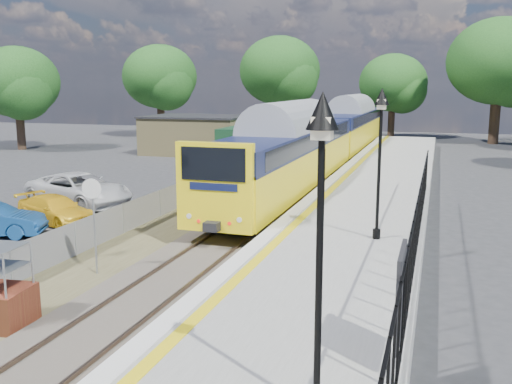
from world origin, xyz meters
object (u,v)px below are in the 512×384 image
at_px(brick_plinth, 0,288).
at_px(car_white, 79,190).
at_px(victorian_lamp_south, 321,182).
at_px(speed_sign, 93,210).
at_px(car_yellow, 56,210).
at_px(victorian_lamp_north, 381,129).
at_px(train, 329,135).

height_order(brick_plinth, car_white, brick_plinth).
xyz_separation_m(victorian_lamp_south, speed_sign, (-8.00, 6.57, -2.29)).
relative_size(brick_plinth, speed_sign, 0.68).
bearing_deg(brick_plinth, car_yellow, 120.37).
bearing_deg(victorian_lamp_north, brick_plinth, -136.96).
height_order(victorian_lamp_south, brick_plinth, victorian_lamp_south).
distance_m(victorian_lamp_south, brick_plinth, 9.09).
bearing_deg(train, car_yellow, -112.91).
relative_size(victorian_lamp_south, train, 0.11).
height_order(train, speed_sign, train).
bearing_deg(victorian_lamp_north, car_yellow, 172.35).
bearing_deg(car_yellow, victorian_lamp_north, -78.61).
xyz_separation_m(victorian_lamp_north, car_white, (-14.23, 5.05, -3.54)).
bearing_deg(victorian_lamp_south, car_white, 133.79).
distance_m(victorian_lamp_south, car_yellow, 18.14).
xyz_separation_m(victorian_lamp_south, train, (-5.50, 30.22, -1.96)).
bearing_deg(car_white, speed_sign, -126.95).
bearing_deg(car_white, brick_plinth, -136.58).
xyz_separation_m(victorian_lamp_south, car_white, (-14.43, 15.05, -3.54)).
distance_m(victorian_lamp_south, victorian_lamp_north, 10.00).
bearing_deg(train, victorian_lamp_north, -75.31).
xyz_separation_m(victorian_lamp_south, victorian_lamp_north, (-0.20, 10.00, 0.00)).
relative_size(train, speed_sign, 13.92).
bearing_deg(victorian_lamp_north, speed_sign, -156.27).
height_order(victorian_lamp_south, car_white, victorian_lamp_south).
distance_m(speed_sign, car_yellow, 7.56).
bearing_deg(victorian_lamp_north, victorian_lamp_south, -88.85).
bearing_deg(victorian_lamp_south, victorian_lamp_north, 91.15).
height_order(victorian_lamp_north, car_yellow, victorian_lamp_north).
height_order(victorian_lamp_south, train, victorian_lamp_south).
bearing_deg(victorian_lamp_south, brick_plinth, 161.24).
bearing_deg(train, car_white, -120.49).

